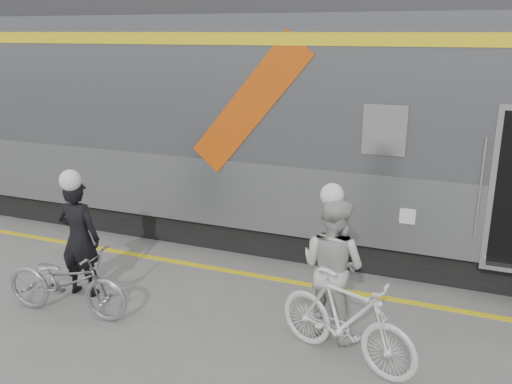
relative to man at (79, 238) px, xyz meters
The scene contains 9 objects.
ground 2.46m from the man, 18.21° to the right, with size 90.00×90.00×0.00m, color slate.
train 5.10m from the man, 44.43° to the left, with size 24.00×3.17×4.10m.
safety_strip 2.75m from the man, 32.89° to the left, with size 24.00×0.12×0.01m, color yellow.
man is the anchor object (origin of this frame).
bicycle_left 0.69m from the man, 70.02° to the right, with size 0.61×1.74×0.92m, color #979A9E.
woman 3.49m from the man, ahead, with size 0.84×0.65×1.73m, color beige.
bicycle_right 3.80m from the man, ahead, with size 0.49×1.74×1.05m, color silver.
helmet_man 0.98m from the man, ahead, with size 0.29×0.29×0.29m, color white.
helmet_woman 3.64m from the man, ahead, with size 0.28×0.28×0.28m, color white.
Camera 1 is at (2.63, -4.80, 3.55)m, focal length 38.00 mm.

